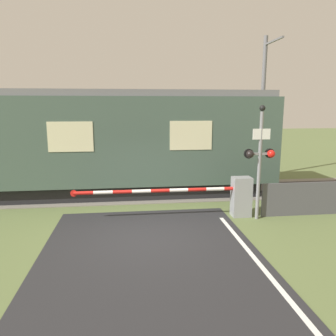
{
  "coord_description": "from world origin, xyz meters",
  "views": [
    {
      "loc": [
        -0.46,
        -8.67,
        3.55
      ],
      "look_at": [
        0.8,
        1.79,
        1.53
      ],
      "focal_mm": 35.0,
      "sensor_mm": 36.0,
      "label": 1
    }
  ],
  "objects": [
    {
      "name": "ground_plane",
      "position": [
        0.0,
        0.0,
        0.0
      ],
      "size": [
        80.0,
        80.0,
        0.0
      ],
      "primitive_type": "plane",
      "color": "#5B6B3D"
    },
    {
      "name": "signal_post",
      "position": [
        3.54,
        0.86,
        2.03
      ],
      "size": [
        0.98,
        0.26,
        3.56
      ],
      "color": "gray",
      "rests_on": "ground_plane"
    },
    {
      "name": "roadside_fence",
      "position": [
        5.3,
        1.02,
        0.55
      ],
      "size": [
        3.1,
        0.06,
        1.1
      ],
      "color": "#4C4C51",
      "rests_on": "ground_plane"
    },
    {
      "name": "crossing_barrier",
      "position": [
        2.7,
        1.19,
        0.69
      ],
      "size": [
        5.67,
        0.44,
        1.29
      ],
      "color": "gray",
      "rests_on": "ground_plane"
    },
    {
      "name": "train",
      "position": [
        -2.46,
        4.42,
        2.1
      ],
      "size": [
        15.42,
        2.9,
        4.11
      ],
      "color": "black",
      "rests_on": "ground_plane"
    },
    {
      "name": "catenary_pole",
      "position": [
        6.08,
        6.9,
        3.54
      ],
      "size": [
        0.2,
        1.9,
        6.78
      ],
      "color": "slate",
      "rests_on": "ground_plane"
    },
    {
      "name": "track_bed",
      "position": [
        0.0,
        4.42,
        0.02
      ],
      "size": [
        36.0,
        3.2,
        0.13
      ],
      "color": "slate",
      "rests_on": "ground_plane"
    }
  ]
}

